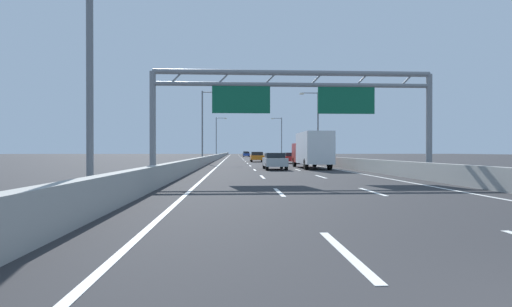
{
  "coord_description": "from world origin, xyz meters",
  "views": [
    {
      "loc": [
        -3.51,
        -2.5,
        1.57
      ],
      "look_at": [
        1.23,
        83.43,
        1.06
      ],
      "focal_mm": 27.84,
      "sensor_mm": 36.0,
      "label": 1
    }
  ],
  "objects_px": {
    "sign_gantry": "(294,96)",
    "streetlamp_right_far": "(281,135)",
    "red_car": "(291,158)",
    "box_truck": "(312,149)",
    "black_car": "(246,154)",
    "blue_car": "(246,154)",
    "orange_car": "(257,157)",
    "streetlamp_left_near": "(98,20)",
    "streetlamp_left_mid": "(204,122)",
    "silver_car": "(275,161)",
    "streetlamp_left_far": "(217,135)",
    "streetlamp_right_mid": "(316,123)"
  },
  "relations": [
    {
      "from": "sign_gantry",
      "to": "streetlamp_right_far",
      "type": "distance_m",
      "value": 70.39
    },
    {
      "from": "red_car",
      "to": "box_truck",
      "type": "relative_size",
      "value": 0.5
    },
    {
      "from": "black_car",
      "to": "box_truck",
      "type": "relative_size",
      "value": 0.53
    },
    {
      "from": "blue_car",
      "to": "orange_car",
      "type": "relative_size",
      "value": 0.99
    },
    {
      "from": "streetlamp_left_near",
      "to": "orange_car",
      "type": "xyz_separation_m",
      "value": [
        7.29,
        46.45,
        -4.65
      ]
    },
    {
      "from": "black_car",
      "to": "streetlamp_left_mid",
      "type": "bearing_deg",
      "value": -95.94
    },
    {
      "from": "silver_car",
      "to": "sign_gantry",
      "type": "bearing_deg",
      "value": -89.63
    },
    {
      "from": "silver_car",
      "to": "box_truck",
      "type": "bearing_deg",
      "value": 29.69
    },
    {
      "from": "streetlamp_left_mid",
      "to": "black_car",
      "type": "bearing_deg",
      "value": 84.06
    },
    {
      "from": "streetlamp_left_far",
      "to": "streetlamp_left_mid",
      "type": "bearing_deg",
      "value": -90.0
    },
    {
      "from": "streetlamp_right_far",
      "to": "silver_car",
      "type": "distance_m",
      "value": 60.28
    },
    {
      "from": "streetlamp_right_mid",
      "to": "sign_gantry",
      "type": "bearing_deg",
      "value": -104.31
    },
    {
      "from": "sign_gantry",
      "to": "streetlamp_left_near",
      "type": "height_order",
      "value": "streetlamp_left_near"
    },
    {
      "from": "silver_car",
      "to": "red_car",
      "type": "distance_m",
      "value": 17.41
    },
    {
      "from": "streetlamp_left_near",
      "to": "streetlamp_right_far",
      "type": "xyz_separation_m",
      "value": [
        14.93,
        81.5,
        0.0
      ]
    },
    {
      "from": "streetlamp_right_mid",
      "to": "orange_car",
      "type": "distance_m",
      "value": 10.6
    },
    {
      "from": "red_car",
      "to": "box_truck",
      "type": "height_order",
      "value": "box_truck"
    },
    {
      "from": "red_car",
      "to": "streetlamp_right_far",
      "type": "bearing_deg",
      "value": 85.06
    },
    {
      "from": "streetlamp_left_mid",
      "to": "streetlamp_right_far",
      "type": "xyz_separation_m",
      "value": [
        14.93,
        40.75,
        0.0
      ]
    },
    {
      "from": "streetlamp_right_mid",
      "to": "streetlamp_right_far",
      "type": "distance_m",
      "value": 40.75
    },
    {
      "from": "silver_car",
      "to": "orange_car",
      "type": "bearing_deg",
      "value": 90.26
    },
    {
      "from": "silver_car",
      "to": "black_car",
      "type": "distance_m",
      "value": 91.58
    },
    {
      "from": "blue_car",
      "to": "black_car",
      "type": "bearing_deg",
      "value": 89.19
    },
    {
      "from": "streetlamp_left_near",
      "to": "silver_car",
      "type": "bearing_deg",
      "value": 71.3
    },
    {
      "from": "black_car",
      "to": "box_truck",
      "type": "height_order",
      "value": "box_truck"
    },
    {
      "from": "streetlamp_left_near",
      "to": "streetlamp_left_mid",
      "type": "height_order",
      "value": "same"
    },
    {
      "from": "blue_car",
      "to": "box_truck",
      "type": "relative_size",
      "value": 0.51
    },
    {
      "from": "streetlamp_left_near",
      "to": "silver_car",
      "type": "xyz_separation_m",
      "value": [
        7.41,
        21.88,
        -4.65
      ]
    },
    {
      "from": "streetlamp_left_far",
      "to": "orange_car",
      "type": "xyz_separation_m",
      "value": [
        7.29,
        -35.05,
        -4.65
      ]
    },
    {
      "from": "streetlamp_left_near",
      "to": "box_truck",
      "type": "height_order",
      "value": "streetlamp_left_near"
    },
    {
      "from": "streetlamp_left_near",
      "to": "streetlamp_right_mid",
      "type": "height_order",
      "value": "same"
    },
    {
      "from": "streetlamp_left_mid",
      "to": "orange_car",
      "type": "relative_size",
      "value": 2.14
    },
    {
      "from": "blue_car",
      "to": "streetlamp_right_far",
      "type": "bearing_deg",
      "value": -64.44
    },
    {
      "from": "streetlamp_left_near",
      "to": "streetlamp_left_mid",
      "type": "distance_m",
      "value": 40.75
    },
    {
      "from": "streetlamp_right_far",
      "to": "black_car",
      "type": "height_order",
      "value": "streetlamp_right_far"
    },
    {
      "from": "streetlamp_left_far",
      "to": "streetlamp_right_far",
      "type": "bearing_deg",
      "value": 0.0
    },
    {
      "from": "orange_car",
      "to": "streetlamp_left_near",
      "type": "bearing_deg",
      "value": -98.92
    },
    {
      "from": "streetlamp_left_far",
      "to": "black_car",
      "type": "relative_size",
      "value": 2.08
    },
    {
      "from": "streetlamp_right_far",
      "to": "streetlamp_left_far",
      "type": "bearing_deg",
      "value": 180.0
    },
    {
      "from": "streetlamp_left_mid",
      "to": "streetlamp_right_mid",
      "type": "relative_size",
      "value": 1.0
    },
    {
      "from": "streetlamp_left_near",
      "to": "red_car",
      "type": "height_order",
      "value": "streetlamp_left_near"
    },
    {
      "from": "blue_car",
      "to": "orange_car",
      "type": "xyz_separation_m",
      "value": [
        -0.04,
        -50.94,
        0.01
      ]
    },
    {
      "from": "sign_gantry",
      "to": "silver_car",
      "type": "relative_size",
      "value": 3.84
    },
    {
      "from": "streetlamp_right_mid",
      "to": "orange_car",
      "type": "xyz_separation_m",
      "value": [
        -7.64,
        5.7,
        -4.65
      ]
    },
    {
      "from": "silver_car",
      "to": "blue_car",
      "type": "height_order",
      "value": "blue_car"
    },
    {
      "from": "streetlamp_left_near",
      "to": "box_truck",
      "type": "xyz_separation_m",
      "value": [
        11.01,
        23.93,
        -3.66
      ]
    },
    {
      "from": "streetlamp_right_mid",
      "to": "streetlamp_right_far",
      "type": "bearing_deg",
      "value": 90.0
    },
    {
      "from": "streetlamp_left_mid",
      "to": "box_truck",
      "type": "distance_m",
      "value": 20.43
    },
    {
      "from": "streetlamp_right_mid",
      "to": "red_car",
      "type": "relative_size",
      "value": 2.22
    },
    {
      "from": "streetlamp_left_far",
      "to": "orange_car",
      "type": "height_order",
      "value": "streetlamp_left_far"
    }
  ]
}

